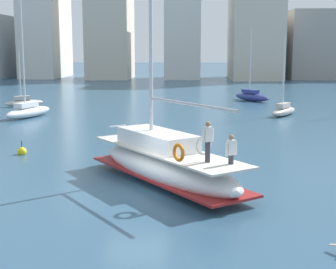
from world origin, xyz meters
The scene contains 8 objects.
ground_plane centered at (0.00, 0.00, 0.00)m, with size 400.00×400.00×0.00m, color #2D516B.
main_sailboat centered at (1.12, 1.88, 0.90)m, with size 7.56×9.19×12.37m.
moored_sloop_near centered at (10.41, 24.53, 0.50)m, with size 3.27×4.30×6.89m.
moored_sloop_far centered at (9.19, 37.11, 0.57)m, with size 4.06×5.02×7.90m.
moored_catamaran centered at (-14.60, 30.90, 0.45)m, with size 3.74×3.21×5.58m.
moored_ketch_distant centered at (-11.43, 22.46, 0.63)m, with size 3.17×5.71×9.87m.
mooring_buoy centered at (-7.05, 7.53, 0.15)m, with size 0.51×0.51×0.85m.
waterfront_buildings centered at (-0.71, 81.84, 10.21)m, with size 85.22×21.14×27.20m.
Camera 1 is at (2.10, -19.23, 5.73)m, focal length 53.69 mm.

